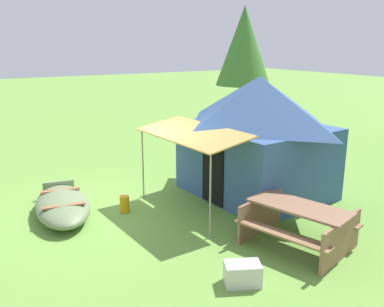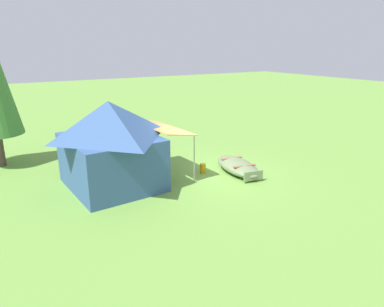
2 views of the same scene
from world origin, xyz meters
name	(u,v)px [view 2 (image 2 of 2)]	position (x,y,z in m)	size (l,w,h in m)	color
ground_plane	(204,176)	(0.00, 0.00, 0.00)	(80.00, 80.00, 0.00)	#6B9D3F
beached_rowboat	(238,166)	(-0.30, -1.32, 0.23)	(2.65, 1.56, 0.44)	#6C7F55
canvas_cabin_tent	(111,143)	(0.85, 3.16, 1.51)	(3.57, 4.20, 2.91)	#36578E
picnic_table	(119,149)	(3.42, 2.02, 0.49)	(2.16, 1.91, 0.79)	#8C644A
cooler_box	(151,147)	(3.91, 0.35, 0.18)	(0.56, 0.35, 0.36)	silver
fuel_can	(203,169)	(0.27, -0.11, 0.19)	(0.21, 0.21, 0.37)	orange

